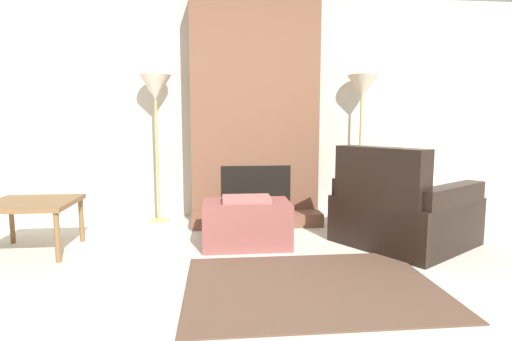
{
  "coord_description": "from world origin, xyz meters",
  "views": [
    {
      "loc": [
        -0.42,
        -2.13,
        1.13
      ],
      "look_at": [
        0.0,
        2.24,
        0.6
      ],
      "focal_mm": 28.0,
      "sensor_mm": 36.0,
      "label": 1
    }
  ],
  "objects_px": {
    "side_table": "(31,207)",
    "floor_lamp_left": "(155,94)",
    "armchair": "(400,214)",
    "ottoman": "(247,223)",
    "floor_lamp_right": "(362,93)"
  },
  "relations": [
    {
      "from": "side_table",
      "to": "ottoman",
      "type": "bearing_deg",
      "value": -0.09
    },
    {
      "from": "ottoman",
      "to": "floor_lamp_left",
      "type": "xyz_separation_m",
      "value": [
        -0.94,
        1.03,
        1.23
      ]
    },
    {
      "from": "armchair",
      "to": "floor_lamp_right",
      "type": "height_order",
      "value": "floor_lamp_right"
    },
    {
      "from": "armchair",
      "to": "floor_lamp_left",
      "type": "bearing_deg",
      "value": 31.95
    },
    {
      "from": "ottoman",
      "to": "floor_lamp_left",
      "type": "height_order",
      "value": "floor_lamp_left"
    },
    {
      "from": "armchair",
      "to": "side_table",
      "type": "bearing_deg",
      "value": 55.7
    },
    {
      "from": "ottoman",
      "to": "side_table",
      "type": "height_order",
      "value": "ottoman"
    },
    {
      "from": "ottoman",
      "to": "armchair",
      "type": "distance_m",
      "value": 1.43
    },
    {
      "from": "armchair",
      "to": "floor_lamp_left",
      "type": "relative_size",
      "value": 0.86
    },
    {
      "from": "side_table",
      "to": "floor_lamp_right",
      "type": "xyz_separation_m",
      "value": [
        3.29,
        1.03,
        1.07
      ]
    },
    {
      "from": "side_table",
      "to": "floor_lamp_left",
      "type": "xyz_separation_m",
      "value": [
        0.93,
        1.03,
        1.04
      ]
    },
    {
      "from": "floor_lamp_left",
      "to": "floor_lamp_right",
      "type": "relative_size",
      "value": 0.98
    },
    {
      "from": "ottoman",
      "to": "side_table",
      "type": "distance_m",
      "value": 1.88
    },
    {
      "from": "side_table",
      "to": "floor_lamp_left",
      "type": "relative_size",
      "value": 0.43
    },
    {
      "from": "armchair",
      "to": "floor_lamp_right",
      "type": "xyz_separation_m",
      "value": [
        0.0,
        1.11,
        1.18
      ]
    }
  ]
}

